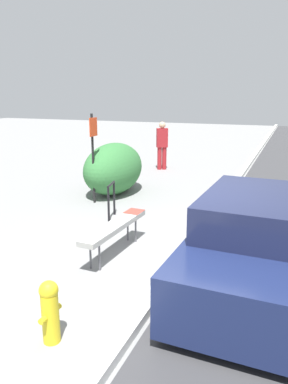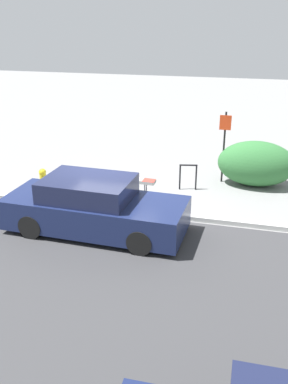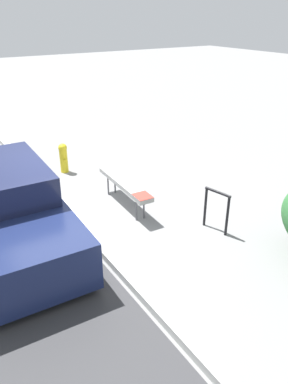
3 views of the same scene
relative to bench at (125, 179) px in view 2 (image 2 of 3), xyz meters
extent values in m
plane|color=gray|center=(-0.14, -1.18, -0.51)|extent=(60.00, 60.00, 0.00)
cube|color=#38383A|center=(-0.14, -6.33, -0.51)|extent=(60.00, 10.00, 0.01)
cube|color=#B7B7B2|center=(-0.14, -1.18, -0.44)|extent=(60.00, 0.20, 0.13)
cylinder|color=#515156|center=(-0.68, -0.05, -0.27)|extent=(0.04, 0.04, 0.47)
cylinder|color=#515156|center=(0.65, -0.12, -0.27)|extent=(0.04, 0.04, 0.47)
cylinder|color=#515156|center=(-0.68, 0.12, -0.27)|extent=(0.04, 0.04, 0.47)
cylinder|color=#515156|center=(0.66, 0.05, -0.27)|extent=(0.04, 0.04, 0.47)
cube|color=#999993|center=(-0.01, 0.00, 0.01)|extent=(1.92, 0.40, 0.09)
cube|color=red|center=(0.76, -0.04, 0.06)|extent=(0.37, 0.32, 0.01)
cylinder|color=black|center=(1.52, 0.91, -0.11)|extent=(0.05, 0.05, 0.80)
cylinder|color=black|center=(2.01, 1.01, -0.11)|extent=(0.05, 0.05, 0.80)
cylinder|color=black|center=(1.76, 0.96, 0.29)|extent=(0.55, 0.16, 0.05)
cylinder|color=black|center=(2.72, 1.95, 0.64)|extent=(0.06, 0.06, 2.30)
cube|color=red|center=(2.72, 1.91, 1.46)|extent=(0.36, 0.02, 0.46)
cylinder|color=gold|center=(-2.48, -0.40, -0.21)|extent=(0.20, 0.20, 0.60)
sphere|color=gold|center=(-2.48, -0.40, 0.15)|extent=(0.22, 0.22, 0.22)
cylinder|color=gold|center=(-2.62, -0.40, -0.15)|extent=(0.08, 0.07, 0.07)
cylinder|color=gold|center=(-2.34, -0.40, -0.15)|extent=(0.08, 0.07, 0.07)
ellipsoid|color=#337038|center=(3.77, 1.89, 0.21)|extent=(2.41, 1.41, 1.44)
cylinder|color=black|center=(1.42, -1.69, -0.21)|extent=(0.61, 0.20, 0.60)
cylinder|color=black|center=(1.37, -3.26, -0.21)|extent=(0.61, 0.20, 0.60)
cylinder|color=black|center=(-1.35, -1.60, -0.21)|extent=(0.61, 0.20, 0.60)
cylinder|color=black|center=(-1.40, -3.17, -0.21)|extent=(0.61, 0.20, 0.60)
cube|color=#19234C|center=(0.01, -2.43, 0.00)|extent=(4.51, 1.85, 0.75)
cube|color=#1A203E|center=(-0.17, -2.43, 0.62)|extent=(2.19, 1.61, 0.53)
camera|label=1|loc=(-5.57, -2.79, 2.27)|focal=35.00mm
camera|label=2|loc=(3.64, -11.42, 4.46)|focal=40.00mm
camera|label=3|loc=(6.22, -3.45, 3.27)|focal=35.00mm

